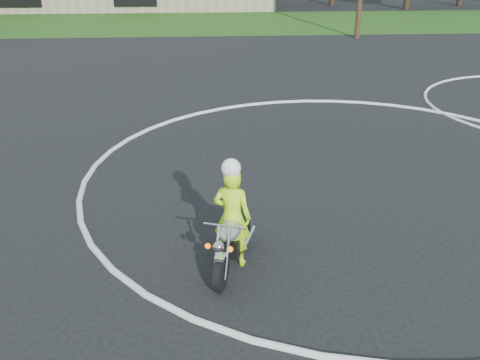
{
  "coord_description": "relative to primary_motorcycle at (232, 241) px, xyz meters",
  "views": [
    {
      "loc": [
        -3.26,
        -7.98,
        4.98
      ],
      "look_at": [
        -2.7,
        0.5,
        1.1
      ],
      "focal_mm": 40.0,
      "sensor_mm": 36.0,
      "label": 1
    }
  ],
  "objects": [
    {
      "name": "grass_strip",
      "position": [
        2.89,
        27.54,
        -0.48
      ],
      "size": [
        120.0,
        10.0,
        0.02
      ],
      "primitive_type": "cube",
      "color": "#1E4714",
      "rests_on": "ground"
    },
    {
      "name": "primary_motorcycle",
      "position": [
        0.0,
        0.0,
        0.0
      ],
      "size": [
        0.91,
        1.87,
        1.02
      ],
      "rotation": [
        0.0,
        0.0,
        -0.32
      ],
      "color": "black",
      "rests_on": "ground"
    },
    {
      "name": "ground",
      "position": [
        2.89,
        0.54,
        -0.49
      ],
      "size": [
        120.0,
        120.0,
        0.0
      ],
      "primitive_type": "plane",
      "color": "black",
      "rests_on": "ground"
    },
    {
      "name": "course_markings",
      "position": [
        5.06,
        4.89,
        -0.49
      ],
      "size": [
        19.05,
        19.05,
        0.12
      ],
      "color": "silver",
      "rests_on": "ground"
    },
    {
      "name": "rider_primary_grp",
      "position": [
        0.01,
        0.13,
        0.42
      ],
      "size": [
        0.72,
        0.59,
        1.89
      ],
      "rotation": [
        0.0,
        0.0,
        -0.32
      ],
      "color": "#C6FF1A",
      "rests_on": "ground"
    }
  ]
}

